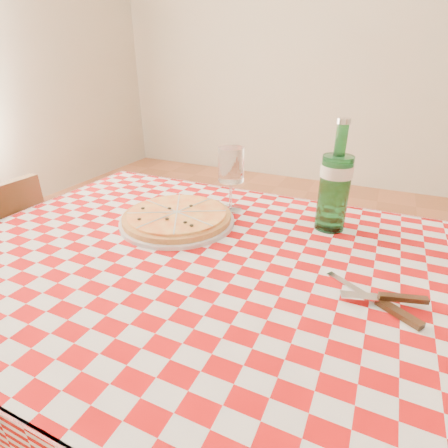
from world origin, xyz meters
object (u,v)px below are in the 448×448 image
object	(u,v)px
pizza_plate	(177,216)
wine_glass	(231,180)
dining_table	(221,296)
water_bottle	(336,177)

from	to	relation	value
pizza_plate	wine_glass	bearing A→B (deg)	55.94
dining_table	pizza_plate	size ratio (longest dim) A/B	3.85
dining_table	wine_glass	world-z (taller)	wine_glass
dining_table	water_bottle	bearing A→B (deg)	54.93
pizza_plate	wine_glass	xyz separation A→B (m)	(0.10, 0.14, 0.07)
dining_table	water_bottle	xyz separation A→B (m)	(0.19, 0.27, 0.24)
dining_table	wine_glass	xyz separation A→B (m)	(-0.10, 0.27, 0.19)
dining_table	pizza_plate	world-z (taller)	pizza_plate
pizza_plate	wine_glass	distance (m)	0.19
pizza_plate	water_bottle	distance (m)	0.42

